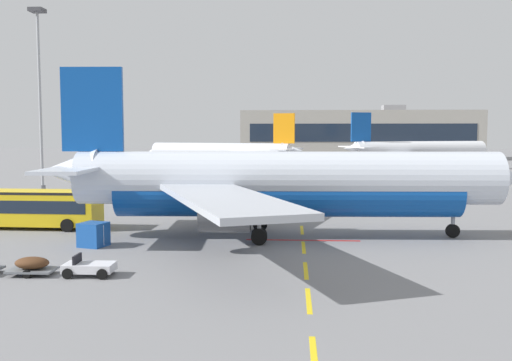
% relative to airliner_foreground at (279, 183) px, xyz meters
% --- Properties ---
extents(apron_paint_markings, '(8.00, 94.14, 0.01)m').
position_rel_airliner_foreground_xyz_m(apron_paint_markings, '(1.69, 13.06, -3.95)').
color(apron_paint_markings, yellow).
rests_on(apron_paint_markings, ground).
extents(airliner_foreground, '(34.77, 34.60, 12.20)m').
position_rel_airliner_foreground_xyz_m(airliner_foreground, '(0.00, 0.00, 0.00)').
color(airliner_foreground, silver).
rests_on(airliner_foreground, ground).
extents(airliner_mid_left, '(31.26, 30.13, 11.22)m').
position_rel_airliner_foreground_xyz_m(airliner_mid_left, '(25.61, 73.56, -0.32)').
color(airliner_mid_left, white).
rests_on(airliner_mid_left, ground).
extents(airliner_far_center, '(30.41, 29.56, 10.82)m').
position_rel_airliner_foreground_xyz_m(airliner_far_center, '(-12.03, 64.36, -0.45)').
color(airliner_far_center, silver).
rests_on(airliner_far_center, ground).
extents(apron_shuttle_bus, '(12.08, 3.22, 3.00)m').
position_rel_airliner_foreground_xyz_m(apron_shuttle_bus, '(-20.20, 2.57, -2.20)').
color(apron_shuttle_bus, yellow).
rests_on(apron_shuttle_bus, ground).
extents(baggage_train, '(8.62, 1.64, 1.14)m').
position_rel_airliner_foreground_xyz_m(baggage_train, '(-12.84, -11.87, -3.42)').
color(baggage_train, silver).
rests_on(baggage_train, ground).
extents(uld_cargo_container, '(1.98, 1.95, 1.60)m').
position_rel_airliner_foreground_xyz_m(uld_cargo_container, '(-12.25, -4.17, -3.15)').
color(uld_cargo_container, '#194C9E').
rests_on(uld_cargo_container, ground).
extents(apron_light_mast_near, '(1.80, 1.80, 23.35)m').
position_rel_airliner_foreground_xyz_m(apron_light_mast_near, '(-31.82, 31.96, 10.69)').
color(apron_light_mast_near, slate).
rests_on(apron_light_mast_near, ground).
extents(terminal_satellite, '(64.29, 19.06, 14.84)m').
position_rel_airliner_foreground_xyz_m(terminal_satellite, '(19.19, 120.82, 2.69)').
color(terminal_satellite, '#9E998E').
rests_on(terminal_satellite, ground).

